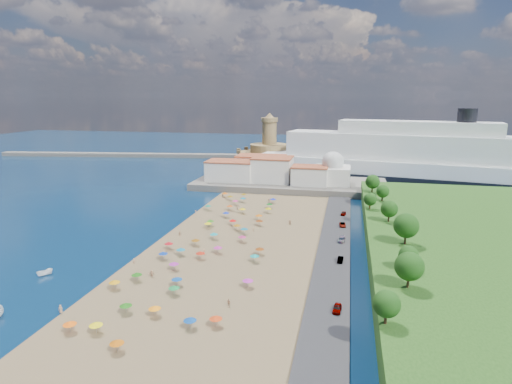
# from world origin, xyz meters

# --- Properties ---
(ground) EXTENTS (700.00, 700.00, 0.00)m
(ground) POSITION_xyz_m (0.00, 0.00, 0.00)
(ground) COLOR #071938
(ground) RESTS_ON ground
(terrace) EXTENTS (90.00, 36.00, 3.00)m
(terrace) POSITION_xyz_m (10.00, 73.00, 1.50)
(terrace) COLOR #59544C
(terrace) RESTS_ON ground
(jetty) EXTENTS (18.00, 70.00, 2.40)m
(jetty) POSITION_xyz_m (-12.00, 108.00, 1.20)
(jetty) COLOR #59544C
(jetty) RESTS_ON ground
(breakwater) EXTENTS (199.03, 34.77, 2.60)m
(breakwater) POSITION_xyz_m (-110.00, 153.00, 1.30)
(breakwater) COLOR #59544C
(breakwater) RESTS_ON ground
(waterfront_buildings) EXTENTS (57.00, 29.00, 11.00)m
(waterfront_buildings) POSITION_xyz_m (-3.05, 73.64, 7.88)
(waterfront_buildings) COLOR silver
(waterfront_buildings) RESTS_ON terrace
(domed_building) EXTENTS (16.00, 16.00, 15.00)m
(domed_building) POSITION_xyz_m (30.00, 71.00, 8.97)
(domed_building) COLOR silver
(domed_building) RESTS_ON terrace
(fortress) EXTENTS (40.00, 40.00, 32.40)m
(fortress) POSITION_xyz_m (-12.00, 138.00, 6.68)
(fortress) COLOR #A58452
(fortress) RESTS_ON ground
(cruise_ship) EXTENTS (169.98, 54.05, 36.79)m
(cruise_ship) POSITION_xyz_m (70.74, 106.65, 10.90)
(cruise_ship) COLOR black
(cruise_ship) RESTS_ON ground
(beach_parasols) EXTENTS (32.73, 115.35, 2.20)m
(beach_parasols) POSITION_xyz_m (-1.01, -9.88, 2.15)
(beach_parasols) COLOR gray
(beach_parasols) RESTS_ON beach
(beachgoers) EXTENTS (38.18, 103.58, 1.79)m
(beachgoers) POSITION_xyz_m (-2.20, -2.94, 1.11)
(beachgoers) COLOR tan
(beachgoers) RESTS_ON beach
(moored_boats) EXTENTS (7.97, 22.65, 1.63)m
(moored_boats) POSITION_xyz_m (-31.79, -52.25, 0.79)
(moored_boats) COLOR white
(moored_boats) RESTS_ON ground
(parked_cars) EXTENTS (2.32, 76.19, 1.33)m
(parked_cars) POSITION_xyz_m (36.00, -4.67, 1.34)
(parked_cars) COLOR gray
(parked_cars) RESTS_ON promenade
(hillside_trees) EXTENTS (13.28, 106.06, 8.05)m
(hillside_trees) POSITION_xyz_m (48.75, -8.26, 10.13)
(hillside_trees) COLOR #382314
(hillside_trees) RESTS_ON hillside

